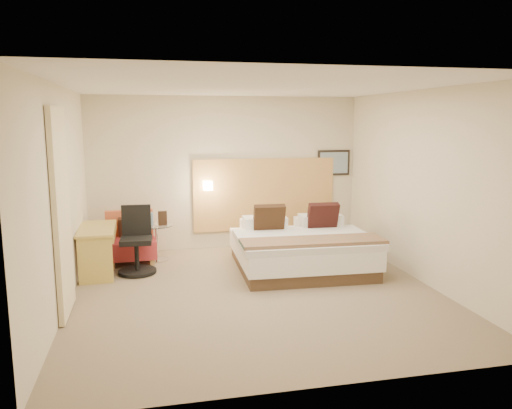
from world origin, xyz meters
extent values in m
cube|color=#786750|center=(0.00, 0.00, -0.01)|extent=(4.80, 5.00, 0.02)
cube|color=white|center=(0.00, 0.00, 2.71)|extent=(4.80, 5.00, 0.02)
cube|color=beige|center=(0.00, 2.51, 1.35)|extent=(4.80, 0.02, 2.70)
cube|color=beige|center=(0.00, -2.51, 1.35)|extent=(4.80, 0.02, 2.70)
cube|color=beige|center=(-2.41, 0.00, 1.35)|extent=(0.02, 5.00, 2.70)
cube|color=beige|center=(2.41, 0.00, 1.35)|extent=(0.02, 5.00, 2.70)
cube|color=tan|center=(0.70, 2.47, 0.95)|extent=(2.60, 0.04, 1.30)
cube|color=black|center=(2.02, 2.48, 1.50)|extent=(0.62, 0.03, 0.47)
cube|color=#778FA4|center=(2.02, 2.46, 1.50)|extent=(0.54, 0.01, 0.39)
cylinder|color=silver|center=(-0.35, 2.42, 1.15)|extent=(0.02, 0.12, 0.02)
cube|color=#FFEDC6|center=(-0.35, 2.36, 1.15)|extent=(0.15, 0.15, 0.15)
cube|color=beige|center=(-2.36, -0.25, 1.22)|extent=(0.06, 0.90, 2.42)
cylinder|color=#779DB9|center=(-1.34, 1.86, 0.70)|extent=(0.07, 0.07, 0.21)
cube|color=#332114|center=(-1.16, 1.81, 0.71)|extent=(0.14, 0.07, 0.23)
cube|color=#493424|center=(0.91, 0.93, 0.09)|extent=(1.96, 1.96, 0.18)
cube|color=white|center=(0.91, 0.93, 0.32)|extent=(2.02, 2.02, 0.29)
cube|color=silver|center=(0.90, 0.65, 0.52)|extent=(2.06, 1.48, 0.10)
cube|color=white|center=(0.46, 1.67, 0.56)|extent=(0.70, 0.40, 0.18)
cube|color=white|center=(1.40, 1.63, 0.56)|extent=(0.70, 0.40, 0.18)
cube|color=white|center=(0.45, 1.41, 0.66)|extent=(0.70, 0.40, 0.18)
cube|color=silver|center=(1.39, 1.38, 0.66)|extent=(0.70, 0.40, 0.18)
cube|color=black|center=(0.47, 1.22, 0.73)|extent=(0.50, 0.28, 0.50)
cube|color=black|center=(1.35, 1.18, 0.73)|extent=(0.50, 0.28, 0.50)
cube|color=#D2612B|center=(0.88, 0.26, 0.59)|extent=(2.07, 0.61, 0.05)
cube|color=tan|center=(-1.96, 1.53, 0.05)|extent=(0.08, 0.08, 0.10)
cube|color=tan|center=(-1.35, 1.58, 0.05)|extent=(0.08, 0.08, 0.10)
cube|color=tan|center=(-2.00, 2.07, 0.05)|extent=(0.08, 0.08, 0.10)
cube|color=#A2894C|center=(-1.39, 2.12, 0.05)|extent=(0.08, 0.08, 0.10)
cube|color=#B33034|center=(-1.67, 1.83, 0.24)|extent=(0.82, 0.73, 0.29)
cube|color=#BA5432|center=(-1.70, 2.10, 0.60)|extent=(0.78, 0.18, 0.43)
cube|color=black|center=(-1.69, 2.00, 0.53)|extent=(0.38, 0.21, 0.38)
cylinder|color=silver|center=(-1.27, 1.85, 0.01)|extent=(0.40, 0.40, 0.02)
cylinder|color=white|center=(-1.27, 1.85, 0.30)|extent=(0.05, 0.05, 0.55)
cylinder|color=white|center=(-1.27, 1.85, 0.59)|extent=(0.59, 0.59, 0.01)
cube|color=tan|center=(-2.14, 1.32, 0.69)|extent=(0.54, 1.14, 0.04)
cube|color=gold|center=(-2.13, 0.79, 0.33)|extent=(0.47, 0.05, 0.67)
cube|color=#B67247|center=(-2.15, 1.85, 0.33)|extent=(0.47, 0.05, 0.67)
cube|color=tan|center=(-2.09, 1.32, 0.61)|extent=(0.44, 1.06, 0.09)
cylinder|color=black|center=(-1.57, 1.18, 0.03)|extent=(0.59, 0.59, 0.04)
cylinder|color=black|center=(-1.57, 1.18, 0.27)|extent=(0.07, 0.07, 0.44)
cube|color=black|center=(-1.57, 1.18, 0.51)|extent=(0.48, 0.48, 0.08)
cube|color=black|center=(-1.56, 1.39, 0.78)|extent=(0.44, 0.07, 0.46)
camera|label=1|loc=(-1.37, -6.27, 2.27)|focal=35.00mm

